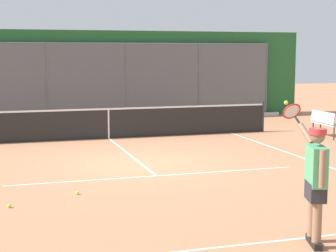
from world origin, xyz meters
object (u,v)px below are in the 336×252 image
(courtside_bench, at_px, (325,122))
(tennis_ball_by_sideline, at_px, (9,206))
(tennis_player, at_px, (315,177))
(tennis_ball_near_net, at_px, (77,193))

(courtside_bench, bearing_deg, tennis_ball_by_sideline, -60.87)
(tennis_player, distance_m, tennis_ball_near_net, 4.79)
(tennis_ball_by_sideline, xyz_separation_m, courtside_bench, (-9.81, -5.47, 0.48))
(tennis_ball_near_net, distance_m, courtside_bench, 9.86)
(tennis_player, height_order, courtside_bench, tennis_player)
(tennis_ball_near_net, relative_size, courtside_bench, 0.05)
(tennis_player, relative_size, courtside_bench, 1.51)
(tennis_player, height_order, tennis_ball_near_net, tennis_player)
(tennis_ball_near_net, height_order, tennis_ball_by_sideline, same)
(tennis_player, height_order, tennis_ball_by_sideline, tennis_player)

